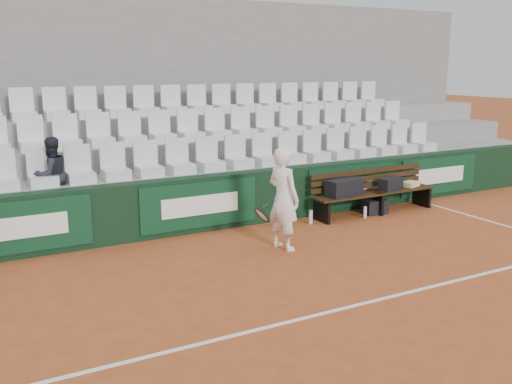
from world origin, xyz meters
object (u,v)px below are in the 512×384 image
at_px(bench_right, 398,199).
at_px(sports_bag_left, 344,188).
at_px(bench_left, 349,206).
at_px(spectator_c, 50,148).
at_px(water_bottle_near, 311,217).
at_px(tennis_player, 283,199).
at_px(water_bottle_far, 365,212).
at_px(sports_bag_right, 391,184).
at_px(sports_bag_ground, 375,207).

distance_m(bench_right, sports_bag_left, 1.47).
bearing_deg(bench_left, spectator_c, 168.69).
xyz_separation_m(water_bottle_near, spectator_c, (-4.43, 1.10, 1.49)).
distance_m(bench_left, sports_bag_left, 0.40).
relative_size(bench_right, sports_bag_left, 1.99).
distance_m(bench_left, water_bottle_near, 0.92).
height_order(sports_bag_left, tennis_player, tennis_player).
bearing_deg(bench_left, water_bottle_far, -36.80).
height_order(sports_bag_right, spectator_c, spectator_c).
xyz_separation_m(bench_right, water_bottle_near, (-2.22, -0.06, -0.09)).
distance_m(sports_bag_left, tennis_player, 2.30).
bearing_deg(spectator_c, tennis_player, 126.32).
bearing_deg(bench_left, tennis_player, -154.06).
bearing_deg(tennis_player, sports_bag_ground, 20.10).
distance_m(bench_right, sports_bag_ground, 0.67).
bearing_deg(sports_bag_ground, bench_left, 177.95).
relative_size(sports_bag_left, sports_bag_right, 1.42).
distance_m(bench_left, bench_right, 1.30).
xyz_separation_m(water_bottle_near, tennis_player, (-1.22, -1.01, 0.71)).
distance_m(sports_bag_ground, spectator_c, 6.26).
relative_size(bench_left, sports_bag_left, 1.99).
relative_size(bench_right, tennis_player, 0.89).
relative_size(sports_bag_ground, water_bottle_far, 2.07).
xyz_separation_m(sports_bag_right, spectator_c, (-6.39, 1.07, 1.05)).
relative_size(sports_bag_ground, water_bottle_near, 1.82).
height_order(sports_bag_left, water_bottle_far, sports_bag_left).
bearing_deg(bench_right, water_bottle_far, -168.08).
bearing_deg(sports_bag_right, bench_left, -179.81).
bearing_deg(tennis_player, bench_right, 17.31).
distance_m(sports_bag_left, spectator_c, 5.43).
height_order(bench_right, sports_bag_right, sports_bag_right).
height_order(bench_right, water_bottle_near, bench_right).
xyz_separation_m(sports_bag_left, sports_bag_ground, (0.76, -0.05, -0.47)).
distance_m(bench_left, sports_bag_ground, 0.65).
height_order(sports_bag_left, sports_bag_right, sports_bag_left).
distance_m(bench_left, tennis_player, 2.46).
height_order(sports_bag_ground, tennis_player, tennis_player).
relative_size(water_bottle_near, water_bottle_far, 1.14).
height_order(sports_bag_right, tennis_player, tennis_player).
xyz_separation_m(bench_left, sports_bag_right, (1.05, 0.00, 0.35)).
bearing_deg(sports_bag_left, sports_bag_right, -0.97).
height_order(bench_left, sports_bag_right, sports_bag_right).
bearing_deg(bench_left, bench_right, 1.42).
bearing_deg(sports_bag_ground, water_bottle_far, -156.81).
bearing_deg(spectator_c, sports_bag_right, 150.24).
relative_size(bench_right, sports_bag_right, 2.83).
xyz_separation_m(bench_right, water_bottle_far, (-1.05, -0.22, -0.11)).
bearing_deg(sports_bag_right, water_bottle_near, -179.01).
height_order(sports_bag_ground, water_bottle_far, sports_bag_ground).
height_order(bench_left, tennis_player, tennis_player).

